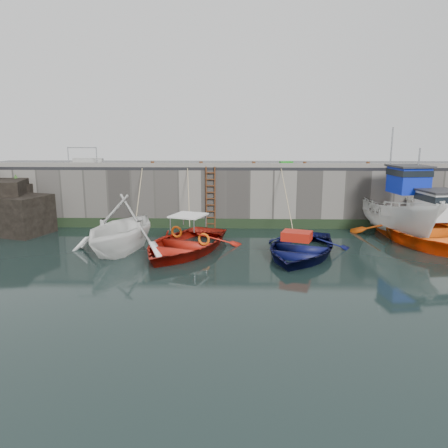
{
  "coord_description": "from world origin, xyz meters",
  "views": [
    {
      "loc": [
        -0.66,
        -12.23,
        5.0
      ],
      "look_at": [
        -1.18,
        5.42,
        1.2
      ],
      "focal_mm": 35.0,
      "sensor_mm": 36.0,
      "label": 1
    }
  ],
  "objects_px": {
    "bollard_d": "(305,164)",
    "bollard_e": "(368,165)",
    "ladder": "(211,198)",
    "boat_near_navy": "(300,255)",
    "fish_crate": "(286,164)",
    "bollard_b": "(201,164)",
    "boat_far_white": "(399,214)",
    "boat_far_orange": "(428,232)",
    "boat_near_white": "(122,251)",
    "boat_near_blue": "(184,251)",
    "bollard_a": "(153,164)",
    "bollard_c": "(254,164)"
  },
  "relations": [
    {
      "from": "bollard_d",
      "to": "bollard_e",
      "type": "distance_m",
      "value": 3.2
    },
    {
      "from": "ladder",
      "to": "boat_near_navy",
      "type": "relative_size",
      "value": 0.6
    },
    {
      "from": "fish_crate",
      "to": "bollard_b",
      "type": "distance_m",
      "value": 4.43
    },
    {
      "from": "boat_near_navy",
      "to": "fish_crate",
      "type": "height_order",
      "value": "fish_crate"
    },
    {
      "from": "boat_far_white",
      "to": "bollard_d",
      "type": "relative_size",
      "value": 24.23
    },
    {
      "from": "boat_far_white",
      "to": "boat_far_orange",
      "type": "bearing_deg",
      "value": -66.13
    },
    {
      "from": "boat_near_white",
      "to": "fish_crate",
      "type": "bearing_deg",
      "value": 47.57
    },
    {
      "from": "ladder",
      "to": "boat_far_white",
      "type": "height_order",
      "value": "boat_far_white"
    },
    {
      "from": "boat_near_blue",
      "to": "bollard_e",
      "type": "relative_size",
      "value": 20.2
    },
    {
      "from": "boat_near_navy",
      "to": "bollard_a",
      "type": "bearing_deg",
      "value": 162.78
    },
    {
      "from": "boat_near_navy",
      "to": "fish_crate",
      "type": "xyz_separation_m",
      "value": [
        -0.05,
        5.62,
        3.3
      ]
    },
    {
      "from": "bollard_e",
      "to": "boat_near_blue",
      "type": "bearing_deg",
      "value": -151.81
    },
    {
      "from": "boat_far_white",
      "to": "bollard_c",
      "type": "height_order",
      "value": "boat_far_white"
    },
    {
      "from": "bollard_b",
      "to": "bollard_d",
      "type": "bearing_deg",
      "value": 0.0
    },
    {
      "from": "ladder",
      "to": "bollard_e",
      "type": "distance_m",
      "value": 8.19
    },
    {
      "from": "boat_far_orange",
      "to": "bollard_c",
      "type": "height_order",
      "value": "boat_far_orange"
    },
    {
      "from": "boat_near_white",
      "to": "boat_far_orange",
      "type": "distance_m",
      "value": 13.66
    },
    {
      "from": "ladder",
      "to": "boat_far_orange",
      "type": "distance_m",
      "value": 10.43
    },
    {
      "from": "boat_near_white",
      "to": "bollard_d",
      "type": "bearing_deg",
      "value": 42.34
    },
    {
      "from": "boat_far_orange",
      "to": "boat_near_navy",
      "type": "bearing_deg",
      "value": -170.15
    },
    {
      "from": "bollard_b",
      "to": "bollard_d",
      "type": "relative_size",
      "value": 1.0
    },
    {
      "from": "ladder",
      "to": "boat_near_navy",
      "type": "bearing_deg",
      "value": -50.73
    },
    {
      "from": "bollard_a",
      "to": "bollard_d",
      "type": "relative_size",
      "value": 1.0
    },
    {
      "from": "ladder",
      "to": "bollard_c",
      "type": "bearing_deg",
      "value": 8.67
    },
    {
      "from": "boat_far_orange",
      "to": "bollard_a",
      "type": "distance_m",
      "value": 13.66
    },
    {
      "from": "boat_far_white",
      "to": "bollard_d",
      "type": "distance_m",
      "value": 5.18
    },
    {
      "from": "fish_crate",
      "to": "bollard_c",
      "type": "distance_m",
      "value": 1.76
    },
    {
      "from": "bollard_d",
      "to": "bollard_e",
      "type": "bearing_deg",
      "value": 0.0
    },
    {
      "from": "boat_near_white",
      "to": "bollard_c",
      "type": "height_order",
      "value": "bollard_c"
    },
    {
      "from": "boat_far_white",
      "to": "bollard_b",
      "type": "distance_m",
      "value": 10.06
    },
    {
      "from": "boat_far_white",
      "to": "bollard_a",
      "type": "distance_m",
      "value": 12.48
    },
    {
      "from": "ladder",
      "to": "bollard_d",
      "type": "distance_m",
      "value": 5.11
    },
    {
      "from": "bollard_b",
      "to": "bollard_a",
      "type": "bearing_deg",
      "value": 180.0
    },
    {
      "from": "bollard_a",
      "to": "bollard_c",
      "type": "height_order",
      "value": "same"
    },
    {
      "from": "ladder",
      "to": "bollard_e",
      "type": "bearing_deg",
      "value": 2.4
    },
    {
      "from": "fish_crate",
      "to": "bollard_d",
      "type": "xyz_separation_m",
      "value": [
        0.89,
        -0.44,
        0.0
      ]
    },
    {
      "from": "fish_crate",
      "to": "bollard_d",
      "type": "distance_m",
      "value": 1.0
    },
    {
      "from": "boat_near_navy",
      "to": "boat_far_orange",
      "type": "bearing_deg",
      "value": 39.24
    },
    {
      "from": "boat_near_navy",
      "to": "boat_far_white",
      "type": "bearing_deg",
      "value": 53.49
    },
    {
      "from": "bollard_c",
      "to": "bollard_e",
      "type": "distance_m",
      "value": 5.8
    },
    {
      "from": "bollard_c",
      "to": "bollard_b",
      "type": "bearing_deg",
      "value": 180.0
    },
    {
      "from": "bollard_a",
      "to": "bollard_e",
      "type": "bearing_deg",
      "value": 0.0
    },
    {
      "from": "bollard_a",
      "to": "boat_far_orange",
      "type": "bearing_deg",
      "value": -12.92
    },
    {
      "from": "boat_far_white",
      "to": "fish_crate",
      "type": "height_order",
      "value": "boat_far_white"
    },
    {
      "from": "boat_near_navy",
      "to": "boat_far_orange",
      "type": "xyz_separation_m",
      "value": [
        6.07,
        2.19,
        0.5
      ]
    },
    {
      "from": "bollard_b",
      "to": "bollard_d",
      "type": "height_order",
      "value": "same"
    },
    {
      "from": "fish_crate",
      "to": "bollard_e",
      "type": "distance_m",
      "value": 4.12
    },
    {
      "from": "bollard_c",
      "to": "bollard_d",
      "type": "bearing_deg",
      "value": 0.0
    },
    {
      "from": "ladder",
      "to": "bollard_d",
      "type": "bearing_deg",
      "value": 4.0
    },
    {
      "from": "boat_near_blue",
      "to": "boat_near_navy",
      "type": "height_order",
      "value": "boat_near_blue"
    }
  ]
}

